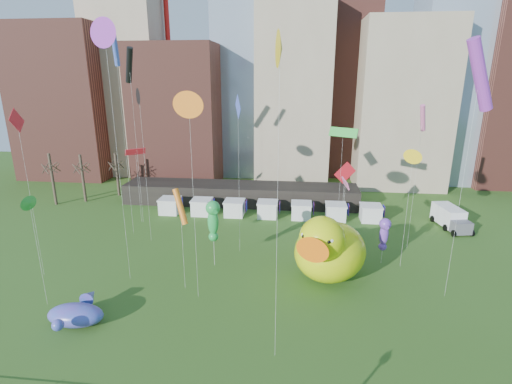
# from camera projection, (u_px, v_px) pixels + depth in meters

# --- Properties ---
(skyline) EXTENTS (101.00, 23.00, 68.00)m
(skyline) POSITION_uv_depth(u_px,v_px,m) (285.00, 70.00, 75.17)
(skyline) COLOR brown
(skyline) RESTS_ON ground
(pavilion) EXTENTS (38.00, 6.00, 3.20)m
(pavilion) POSITION_uv_depth(u_px,v_px,m) (240.00, 194.00, 63.41)
(pavilion) COLOR black
(pavilion) RESTS_ON ground
(vendor_tents) EXTENTS (33.24, 2.80, 2.40)m
(vendor_tents) POSITION_uv_depth(u_px,v_px,m) (268.00, 210.00, 57.32)
(vendor_tents) COLOR white
(vendor_tents) RESTS_ON ground
(bare_trees) EXTENTS (8.44, 6.44, 8.50)m
(bare_trees) POSITION_uv_depth(u_px,v_px,m) (84.00, 177.00, 64.10)
(bare_trees) COLOR #382B21
(bare_trees) RESTS_ON ground
(big_duck) EXTENTS (9.90, 10.81, 7.53)m
(big_duck) POSITION_uv_depth(u_px,v_px,m) (328.00, 249.00, 38.88)
(big_duck) COLOR #CBE00B
(big_duck) RESTS_ON ground
(small_duck) EXTENTS (3.46, 4.12, 2.94)m
(small_duck) POSITION_uv_depth(u_px,v_px,m) (334.00, 236.00, 47.38)
(small_duck) COLOR white
(small_duck) RESTS_ON ground
(seahorse_green) EXTENTS (2.05, 2.28, 7.55)m
(seahorse_green) POSITION_uv_depth(u_px,v_px,m) (213.00, 218.00, 41.25)
(seahorse_green) COLOR silver
(seahorse_green) RESTS_ON ground
(seahorse_purple) EXTENTS (1.30, 1.63, 5.39)m
(seahorse_purple) POSITION_uv_depth(u_px,v_px,m) (384.00, 232.00, 42.22)
(seahorse_purple) COLOR silver
(seahorse_purple) RESTS_ON ground
(whale_inflatable) EXTENTS (4.84, 6.17, 2.11)m
(whale_inflatable) POSITION_uv_depth(u_px,v_px,m) (77.00, 313.00, 32.50)
(whale_inflatable) COLOR #643EA9
(whale_inflatable) RESTS_ON ground
(box_truck) EXTENTS (3.62, 6.96, 2.82)m
(box_truck) POSITION_uv_depth(u_px,v_px,m) (450.00, 217.00, 53.25)
(box_truck) COLOR white
(box_truck) RESTS_ON ground
(kite_0) EXTENTS (0.27, 2.35, 17.39)m
(kite_0) POSITION_uv_depth(u_px,v_px,m) (18.00, 125.00, 36.17)
(kite_0) COLOR silver
(kite_0) RESTS_ON ground
(kite_1) EXTENTS (0.63, 2.65, 9.74)m
(kite_1) POSITION_uv_depth(u_px,v_px,m) (345.00, 184.00, 40.71)
(kite_1) COLOR silver
(kite_1) RESTS_ON ground
(kite_2) EXTENTS (1.19, 1.72, 18.91)m
(kite_2) POSITION_uv_depth(u_px,v_px,m) (139.00, 97.00, 44.16)
(kite_2) COLOR silver
(kite_2) RESTS_ON ground
(kite_3) EXTENTS (3.44, 2.38, 14.14)m
(kite_3) POSITION_uv_depth(u_px,v_px,m) (343.00, 133.00, 47.28)
(kite_3) COLOR silver
(kite_3) RESTS_ON ground
(kite_4) EXTENTS (0.61, 2.23, 22.84)m
(kite_4) POSITION_uv_depth(u_px,v_px,m) (280.00, 50.00, 22.75)
(kite_4) COLOR silver
(kite_4) RESTS_ON ground
(kite_5) EXTENTS (0.98, 2.48, 18.35)m
(kite_5) POSITION_uv_depth(u_px,v_px,m) (238.00, 110.00, 41.62)
(kite_5) COLOR silver
(kite_5) RESTS_ON ground
(kite_6) EXTENTS (1.86, 1.73, 10.22)m
(kite_6) POSITION_uv_depth(u_px,v_px,m) (180.00, 207.00, 35.81)
(kite_6) COLOR silver
(kite_6) RESTS_ON ground
(kite_7) EXTENTS (3.57, 2.40, 23.22)m
(kite_7) POSITION_uv_depth(u_px,v_px,m) (480.00, 75.00, 31.02)
(kite_7) COLOR silver
(kite_7) RESTS_ON ground
(kite_8) EXTENTS (2.80, 0.73, 9.89)m
(kite_8) POSITION_uv_depth(u_px,v_px,m) (345.00, 173.00, 48.85)
(kite_8) COLOR silver
(kite_8) RESTS_ON ground
(kite_9) EXTENTS (1.40, 1.80, 17.28)m
(kite_9) POSITION_uv_depth(u_px,v_px,m) (423.00, 118.00, 42.63)
(kite_9) COLOR silver
(kite_9) RESTS_ON ground
(kite_10) EXTENTS (2.28, 2.53, 23.81)m
(kite_10) POSITION_uv_depth(u_px,v_px,m) (129.00, 65.00, 49.45)
(kite_10) COLOR silver
(kite_10) RESTS_ON ground
(kite_11) EXTENTS (0.24, 1.24, 10.45)m
(kite_11) POSITION_uv_depth(u_px,v_px,m) (29.00, 204.00, 32.71)
(kite_11) COLOR silver
(kite_11) RESTS_ON ground
(kite_12) EXTENTS (1.08, 1.29, 13.09)m
(kite_12) POSITION_uv_depth(u_px,v_px,m) (413.00, 157.00, 39.15)
(kite_12) COLOR silver
(kite_12) RESTS_ON ground
(kite_13) EXTENTS (1.28, 2.18, 24.88)m
(kite_13) POSITION_uv_depth(u_px,v_px,m) (116.00, 51.00, 45.08)
(kite_13) COLOR silver
(kite_13) RESTS_ON ground
(kite_14) EXTENTS (2.13, 1.24, 19.06)m
(kite_14) POSITION_uv_depth(u_px,v_px,m) (189.00, 105.00, 31.65)
(kite_14) COLOR silver
(kite_14) RESTS_ON ground
(kite_15) EXTENTS (2.38, 1.57, 25.07)m
(kite_15) POSITION_uv_depth(u_px,v_px,m) (104.00, 33.00, 33.26)
(kite_15) COLOR silver
(kite_15) RESTS_ON ground
(kite_16) EXTENTS (2.41, 2.04, 10.66)m
(kite_16) POSITION_uv_depth(u_px,v_px,m) (135.00, 152.00, 52.96)
(kite_16) COLOR silver
(kite_16) RESTS_ON ground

